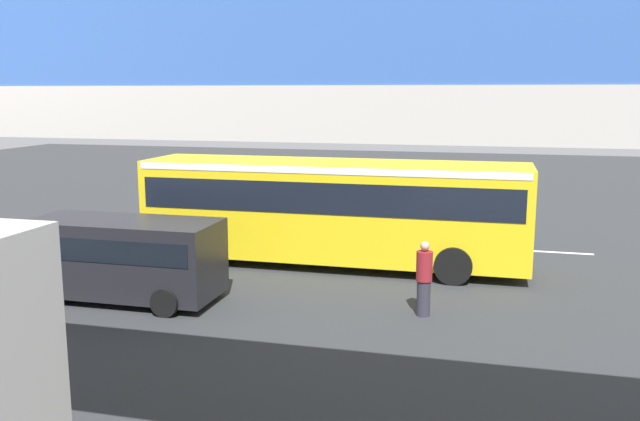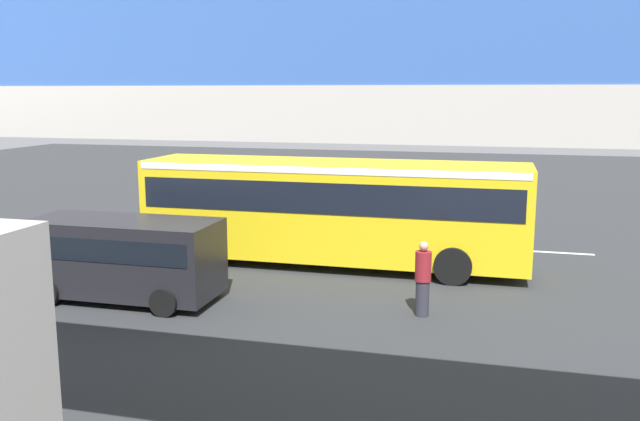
# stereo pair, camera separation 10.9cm
# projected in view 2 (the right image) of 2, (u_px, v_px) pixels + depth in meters

# --- Properties ---
(ground) EXTENTS (80.00, 80.00, 0.00)m
(ground) POSITION_uv_depth(u_px,v_px,m) (362.00, 267.00, 20.17)
(ground) COLOR #2D3033
(city_bus) EXTENTS (11.54, 2.85, 3.15)m
(city_bus) POSITION_uv_depth(u_px,v_px,m) (333.00, 204.00, 20.12)
(city_bus) COLOR yellow
(city_bus) RESTS_ON ground
(parked_van) EXTENTS (4.80, 2.17, 2.05)m
(parked_van) POSITION_uv_depth(u_px,v_px,m) (124.00, 254.00, 16.84)
(parked_van) COLOR black
(parked_van) RESTS_ON ground
(bicycle_orange) EXTENTS (1.77, 0.44, 0.96)m
(bicycle_orange) POSITION_uv_depth(u_px,v_px,m) (70.00, 255.00, 20.07)
(bicycle_orange) COLOR black
(bicycle_orange) RESTS_ON ground
(pedestrian) EXTENTS (0.38, 0.38, 1.79)m
(pedestrian) POSITION_uv_depth(u_px,v_px,m) (423.00, 279.00, 15.62)
(pedestrian) COLOR #2D2D38
(pedestrian) RESTS_ON ground
(traffic_sign) EXTENTS (0.08, 0.60, 2.80)m
(traffic_sign) POSITION_uv_depth(u_px,v_px,m) (186.00, 181.00, 25.30)
(traffic_sign) COLOR slate
(traffic_sign) RESTS_ON ground
(lane_dash_leftmost) EXTENTS (2.00, 0.20, 0.01)m
(lane_dash_leftmost) POSITION_uv_depth(u_px,v_px,m) (562.00, 253.00, 21.91)
(lane_dash_leftmost) COLOR silver
(lane_dash_leftmost) RESTS_ON ground
(lane_dash_left) EXTENTS (2.00, 0.20, 0.01)m
(lane_dash_left) POSITION_uv_depth(u_px,v_px,m) (439.00, 246.00, 22.90)
(lane_dash_left) COLOR silver
(lane_dash_left) RESTS_ON ground
(lane_dash_centre) EXTENTS (2.00, 0.20, 0.01)m
(lane_dash_centre) POSITION_uv_depth(u_px,v_px,m) (326.00, 239.00, 23.90)
(lane_dash_centre) COLOR silver
(lane_dash_centre) RESTS_ON ground
(lane_dash_right) EXTENTS (2.00, 0.20, 0.01)m
(lane_dash_right) POSITION_uv_depth(u_px,v_px,m) (222.00, 234.00, 24.90)
(lane_dash_right) COLOR silver
(lane_dash_right) RESTS_ON ground
(pedestrian_overpass) EXTENTS (28.17, 2.60, 6.35)m
(pedestrian_overpass) POSITION_uv_depth(u_px,v_px,m) (161.00, 138.00, 7.67)
(pedestrian_overpass) COLOR #B2ADA5
(pedestrian_overpass) RESTS_ON ground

